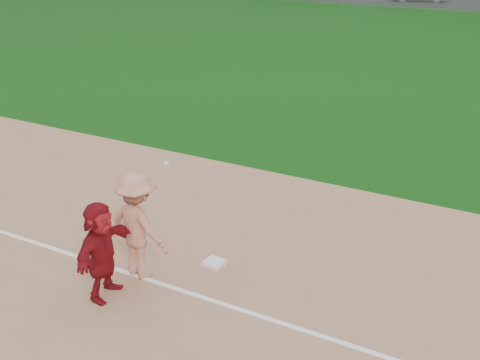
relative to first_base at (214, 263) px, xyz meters
The scene contains 5 objects.
ground 0.28m from the first_base, 118.15° to the right, with size 160.00×160.00×0.00m, color #0E410C.
foul_line 1.05m from the first_base, 97.00° to the right, with size 60.00×0.10×0.01m, color white.
first_base is the anchor object (origin of this frame).
base_runner 2.29m from the first_base, 123.01° to the right, with size 1.66×0.53×1.79m, color maroon.
first_base_play 1.70m from the first_base, 137.71° to the right, with size 1.41×0.93×2.31m.
Camera 1 is at (5.38, -8.27, 6.07)m, focal length 45.00 mm.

